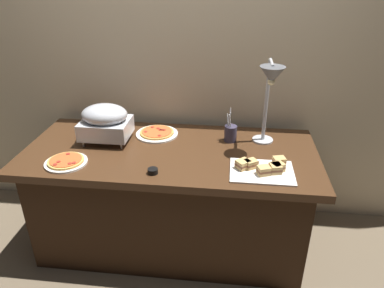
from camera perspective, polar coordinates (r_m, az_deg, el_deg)
ground_plane at (r=2.78m, az=-3.05°, el=-14.93°), size 8.00×8.00×0.00m
back_wall at (r=2.65m, az=-1.89°, el=12.65°), size 4.40×0.04×2.40m
buffet_table at (r=2.54m, az=-3.26°, el=-8.42°), size 1.90×0.84×0.76m
chafing_dish at (r=2.46m, az=-13.60°, el=3.56°), size 0.32×0.25×0.26m
heat_lamp at (r=2.22m, az=12.33°, el=9.30°), size 0.15×0.31×0.57m
pizza_plate_front at (r=2.30m, az=-19.36°, el=-2.65°), size 0.25×0.25×0.03m
pizza_plate_center at (r=2.55m, az=-5.58°, el=1.73°), size 0.30×0.30×0.03m
sandwich_platter at (r=2.13m, az=11.22°, el=-3.81°), size 0.37×0.27×0.06m
sauce_cup_near at (r=2.08m, az=-6.24°, el=-4.26°), size 0.06×0.06×0.03m
utensil_holder at (r=2.44m, az=6.12°, el=1.74°), size 0.08×0.08×0.23m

